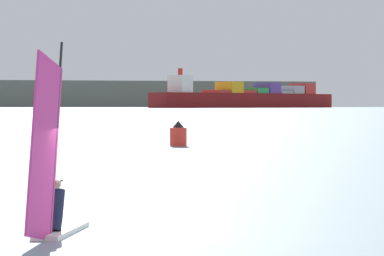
{
  "coord_description": "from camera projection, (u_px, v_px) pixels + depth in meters",
  "views": [
    {
      "loc": [
        -1.71,
        -20.32,
        3.06
      ],
      "look_at": [
        3.2,
        5.58,
        2.31
      ],
      "focal_mm": 78.36,
      "sensor_mm": 36.0,
      "label": 1
    }
  ],
  "objects": [
    {
      "name": "windsurfer",
      "position": [
        52.0,
        183.0,
        19.18
      ],
      "size": [
        1.57,
        3.54,
        4.59
      ],
      "rotation": [
        0.0,
        0.0,
        1.22
      ],
      "color": "white",
      "rests_on": "ground_plane"
    },
    {
      "name": "ground_plane",
      "position": [
        106.0,
        230.0,
        20.36
      ],
      "size": [
        4000.0,
        4000.0,
        0.0
      ],
      "primitive_type": "plane",
      "color": "gray"
    },
    {
      "name": "cargo_ship",
      "position": [
        248.0,
        98.0,
        773.9
      ],
      "size": [
        195.76,
        127.47,
        34.06
      ],
      "rotation": [
        0.0,
        0.0,
        0.52
      ],
      "color": "maroon",
      "rests_on": "ground_plane"
    },
    {
      "name": "channel_buoy",
      "position": [
        178.0,
        135.0,
        61.13
      ],
      "size": [
        1.23,
        1.23,
        1.86
      ],
      "color": "red",
      "rests_on": "ground_plane"
    },
    {
      "name": "distant_headland",
      "position": [
        190.0,
        96.0,
        1204.31
      ],
      "size": [
        657.59,
        462.13,
        30.31
      ],
      "primitive_type": "cube",
      "rotation": [
        0.0,
        0.0,
        -0.01
      ],
      "color": "#60665B",
      "rests_on": "ground_plane"
    }
  ]
}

